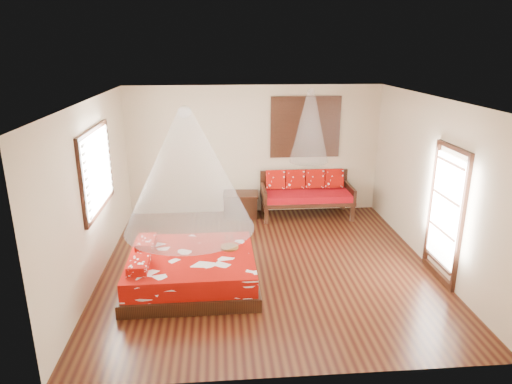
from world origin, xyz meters
TOP-DOWN VIEW (x-y plane):
  - room at (0.00, 0.00)m, footprint 5.54×5.54m
  - bed at (-1.25, -0.53)m, footprint 2.02×1.84m
  - daybed at (1.11, 2.39)m, footprint 1.96×0.87m
  - storage_chest at (-0.33, 2.45)m, footprint 0.80×0.61m
  - shutter_panel at (1.11, 2.72)m, footprint 1.52×0.06m
  - window_left at (-2.71, 0.20)m, footprint 0.10×1.74m
  - glazed_door at (2.72, -0.60)m, footprint 0.08×1.02m
  - wine_tray at (-0.64, -0.32)m, footprint 0.29×0.29m
  - mosquito_net_main at (-1.24, -0.53)m, footprint 1.94×1.94m
  - mosquito_net_daybed at (1.11, 2.25)m, footprint 0.81×0.81m

SIDE VIEW (x-z plane):
  - bed at x=-1.25m, z-range -0.07..0.57m
  - storage_chest at x=-0.33m, z-range 0.00..0.52m
  - daybed at x=1.11m, z-range 0.03..1.01m
  - wine_tray at x=-0.64m, z-range 0.45..0.68m
  - glazed_door at x=2.72m, z-range -0.01..2.15m
  - room at x=0.00m, z-range -0.02..2.82m
  - window_left at x=-2.71m, z-range 1.03..2.37m
  - mosquito_net_main at x=-1.24m, z-range 0.95..2.75m
  - shutter_panel at x=1.11m, z-range 1.24..2.56m
  - mosquito_net_daybed at x=1.11m, z-range 1.25..2.75m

